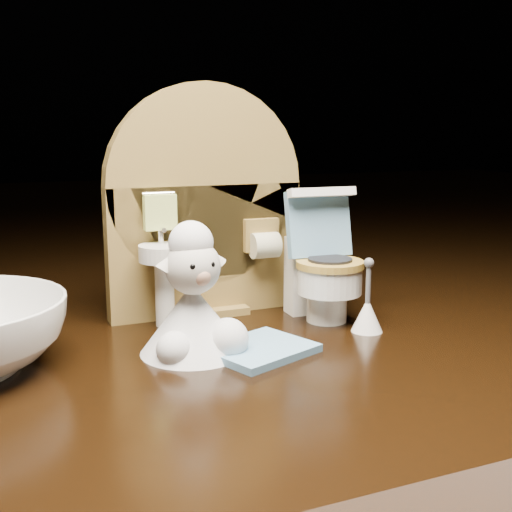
{
  "coord_description": "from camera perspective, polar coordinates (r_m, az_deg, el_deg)",
  "views": [
    {
      "loc": [
        -0.13,
        -0.33,
        0.12
      ],
      "look_at": [
        0.02,
        0.02,
        0.05
      ],
      "focal_mm": 45.0,
      "sensor_mm": 36.0,
      "label": 1
    }
  ],
  "objects": [
    {
      "name": "plush_lamb",
      "position": [
        0.35,
        -5.53,
        -4.58
      ],
      "size": [
        0.06,
        0.06,
        0.08
      ],
      "rotation": [
        0.0,
        0.0,
        0.11
      ],
      "color": "silver",
      "rests_on": "ground"
    },
    {
      "name": "toy_toilet",
      "position": [
        0.42,
        5.89,
        -1.34
      ],
      "size": [
        0.05,
        0.06,
        0.09
      ],
      "rotation": [
        0.0,
        0.0,
        -0.04
      ],
      "color": "white",
      "rests_on": "ground"
    },
    {
      "name": "backdrop_panel",
      "position": [
        0.42,
        -4.63,
        3.63
      ],
      "size": [
        0.13,
        0.05,
        0.15
      ],
      "color": "olive",
      "rests_on": "ground"
    },
    {
      "name": "toilet_brush",
      "position": [
        0.4,
        9.86,
        -4.95
      ],
      "size": [
        0.02,
        0.02,
        0.05
      ],
      "color": "white",
      "rests_on": "ground"
    },
    {
      "name": "bath_mat",
      "position": [
        0.36,
        0.31,
        -8.3
      ],
      "size": [
        0.07,
        0.06,
        0.0
      ],
      "primitive_type": "cube",
      "rotation": [
        0.0,
        0.0,
        0.37
      ],
      "color": "#6192B5",
      "rests_on": "ground"
    }
  ]
}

